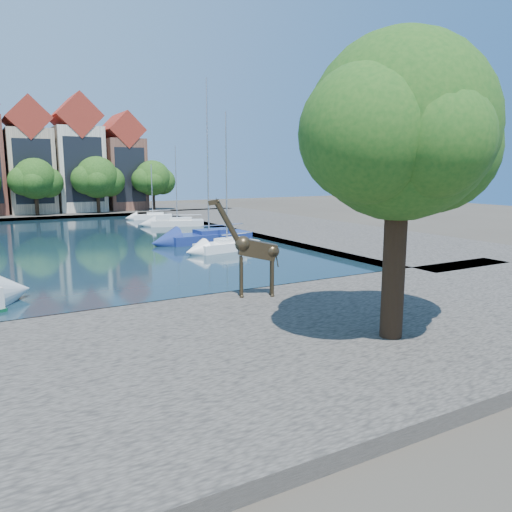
{
  "coord_description": "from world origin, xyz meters",
  "views": [
    {
      "loc": [
        -5.32,
        -21.71,
        6.48
      ],
      "look_at": [
        6.38,
        -1.02,
        2.36
      ],
      "focal_mm": 35.0,
      "sensor_mm": 36.0,
      "label": 1
    }
  ],
  "objects": [
    {
      "name": "ground",
      "position": [
        0.0,
        0.0,
        0.0
      ],
      "size": [
        160.0,
        160.0,
        0.0
      ],
      "primitive_type": "plane",
      "color": "#38332B",
      "rests_on": "ground"
    },
    {
      "name": "water_basin",
      "position": [
        0.0,
        24.0,
        0.04
      ],
      "size": [
        38.0,
        50.0,
        0.08
      ],
      "primitive_type": "cube",
      "color": "black",
      "rests_on": "ground"
    },
    {
      "name": "near_quay",
      "position": [
        0.0,
        -7.0,
        0.25
      ],
      "size": [
        50.0,
        14.0,
        0.5
      ],
      "primitive_type": "cube",
      "color": "#55514A",
      "rests_on": "ground"
    },
    {
      "name": "far_quay",
      "position": [
        0.0,
        56.0,
        0.25
      ],
      "size": [
        60.0,
        16.0,
        0.5
      ],
      "primitive_type": "cube",
      "color": "#55514A",
      "rests_on": "ground"
    },
    {
      "name": "right_quay",
      "position": [
        25.0,
        24.0,
        0.25
      ],
      "size": [
        14.0,
        52.0,
        0.5
      ],
      "primitive_type": "cube",
      "color": "#55514A",
      "rests_on": "ground"
    },
    {
      "name": "plane_tree",
      "position": [
        7.62,
        -9.01,
        7.67
      ],
      "size": [
        8.32,
        6.4,
        10.62
      ],
      "color": "#332114",
      "rests_on": "near_quay"
    },
    {
      "name": "townhouse_east_inner",
      "position": [
        2.0,
        55.99,
        7.73
      ],
      "size": [
        5.94,
        9.18,
        15.79
      ],
      "color": "tan",
      "rests_on": "far_quay"
    },
    {
      "name": "townhouse_east_mid",
      "position": [
        8.5,
        55.99,
        8.1
      ],
      "size": [
        6.43,
        9.18,
        16.65
      ],
      "color": "beige",
      "rests_on": "far_quay"
    },
    {
      "name": "townhouse_east_end",
      "position": [
        15.0,
        55.99,
        7.11
      ],
      "size": [
        5.44,
        9.18,
        14.43
      ],
      "color": "brown",
      "rests_on": "far_quay"
    },
    {
      "name": "far_tree_mid_east",
      "position": [
        2.1,
        50.49,
        5.13
      ],
      "size": [
        7.02,
        5.4,
        7.52
      ],
      "color": "#332114",
      "rests_on": "far_quay"
    },
    {
      "name": "far_tree_east",
      "position": [
        10.11,
        50.49,
        5.24
      ],
      "size": [
        7.54,
        5.8,
        7.84
      ],
      "color": "#332114",
      "rests_on": "far_quay"
    },
    {
      "name": "far_tree_far_east",
      "position": [
        18.09,
        50.49,
        5.08
      ],
      "size": [
        6.76,
        5.2,
        7.36
      ],
      "color": "#332114",
      "rests_on": "far_quay"
    },
    {
      "name": "giraffe_statue",
      "position": [
        5.96,
        -1.4,
        2.79
      ],
      "size": [
        3.13,
        1.54,
        4.66
      ],
      "color": "#362A1B",
      "rests_on": "near_quay"
    },
    {
      "name": "sailboat_right_a",
      "position": [
        12.1,
        13.8,
        0.64
      ],
      "size": [
        5.59,
        2.8,
        10.81
      ],
      "color": "white",
      "rests_on": "water_basin"
    },
    {
      "name": "sailboat_right_b",
      "position": [
        12.83,
        18.96,
        0.71
      ],
      "size": [
        7.72,
        3.11,
        14.13
      ],
      "color": "navy",
      "rests_on": "water_basin"
    },
    {
      "name": "sailboat_right_c",
      "position": [
        15.0,
        32.71,
        0.59
      ],
      "size": [
        6.29,
        3.91,
        9.06
      ],
      "color": "silver",
      "rests_on": "water_basin"
    },
    {
      "name": "sailboat_right_d",
      "position": [
        15.0,
        41.69,
        0.55
      ],
      "size": [
        5.16,
        2.97,
        7.1
      ],
      "color": "white",
      "rests_on": "water_basin"
    }
  ]
}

